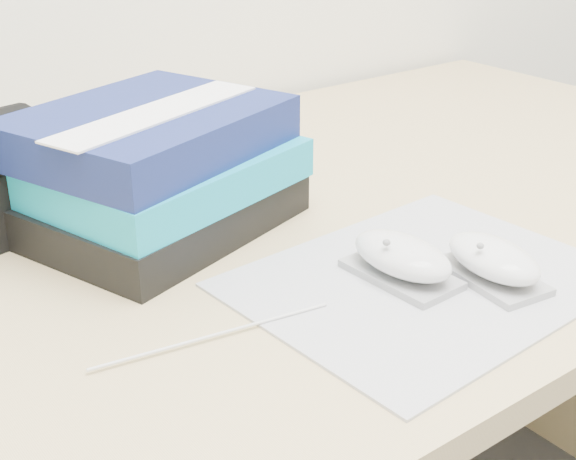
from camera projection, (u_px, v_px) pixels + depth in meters
desk at (233, 364)px, 1.06m from camera, size 1.60×0.80×0.73m
mousepad at (423, 280)px, 0.78m from camera, size 0.36×0.29×0.00m
mouse_rear at (402, 259)px, 0.77m from camera, size 0.07×0.12×0.05m
mouse_front at (493, 261)px, 0.77m from camera, size 0.07×0.12×0.05m
usb_cable at (214, 335)px, 0.68m from camera, size 0.22×0.04×0.00m
book_stack at (155, 170)px, 0.87m from camera, size 0.33×0.29×0.14m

